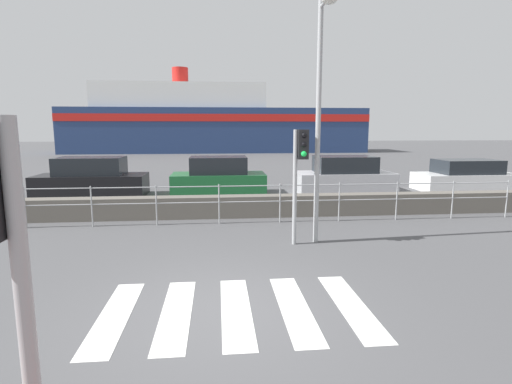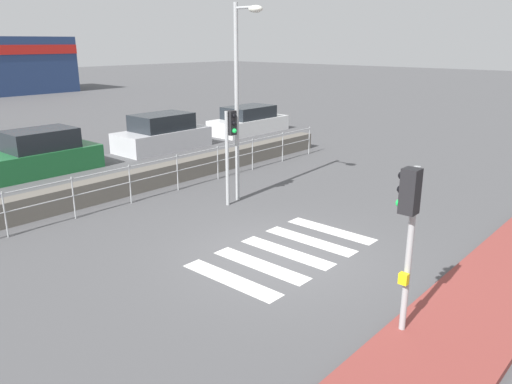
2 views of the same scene
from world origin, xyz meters
name	(u,v)px [view 1 (image 1 of 2)]	position (x,y,z in m)	size (l,w,h in m)	color
ground_plane	(222,311)	(0.00, 0.00, 0.00)	(160.00, 160.00, 0.00)	#4C4C4F
crosswalk	(236,310)	(0.22, 0.00, 0.00)	(4.05, 2.40, 0.01)	silver
seawall	(219,207)	(0.00, 6.49, 0.33)	(19.73, 0.55, 0.67)	#605B54
harbor_fence	(219,198)	(0.00, 5.62, 0.76)	(17.79, 0.04, 1.16)	#9EA0A3
traffic_light_near	(1,255)	(-1.26, -3.42, 2.03)	(0.34, 0.32, 2.81)	#9EA0A3
traffic_light_far	(300,161)	(1.87, 3.37, 1.99)	(0.34, 0.32, 2.71)	#9EA0A3
streetlamp	(321,95)	(2.32, 3.34, 3.47)	(0.32, 0.99, 5.56)	#9EA0A3
ferry_boat	(210,124)	(-0.81, 41.34, 3.25)	(33.74, 6.97, 9.46)	navy
parked_car_black	(92,179)	(-5.16, 11.01, 0.67)	(4.34, 1.74, 1.58)	black
parked_car_green	(219,178)	(0.01, 11.01, 0.67)	(3.89, 1.82, 1.57)	#1E6633
parked_car_silver	(344,177)	(5.44, 11.01, 0.66)	(4.14, 1.88, 1.55)	#BCBCC1
parked_car_white	(466,177)	(11.05, 11.01, 0.58)	(4.35, 1.85, 1.36)	silver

